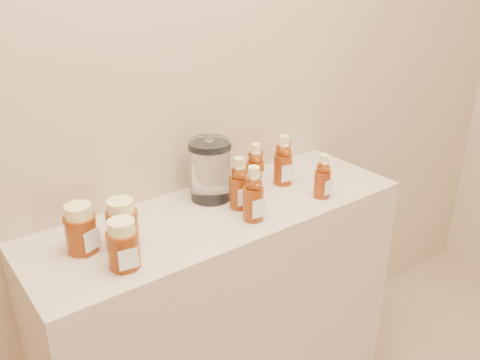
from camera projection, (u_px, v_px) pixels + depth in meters
wall_back at (182, 52)px, 1.51m from camera, size 3.50×0.02×2.70m
display_table at (224, 326)px, 1.74m from camera, size 1.20×0.40×0.90m
bear_bottle_back_left at (239, 180)px, 1.53m from camera, size 0.07×0.07×0.19m
bear_bottle_back_mid at (255, 164)px, 1.65m from camera, size 0.08×0.08×0.18m
bear_bottle_back_right at (283, 157)px, 1.69m from camera, size 0.08×0.08×0.19m
bear_bottle_front_left at (253, 190)px, 1.46m from camera, size 0.07×0.07×0.19m
bear_bottle_front_right at (323, 173)px, 1.61m from camera, size 0.06×0.06×0.16m
honey_jar_left at (81, 228)px, 1.32m from camera, size 0.11×0.11×0.13m
honey_jar_back at (122, 223)px, 1.34m from camera, size 0.10×0.10×0.14m
honey_jar_front at (123, 244)px, 1.25m from camera, size 0.10×0.10×0.13m
glass_canister at (210, 168)px, 1.59m from camera, size 0.14×0.14×0.21m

